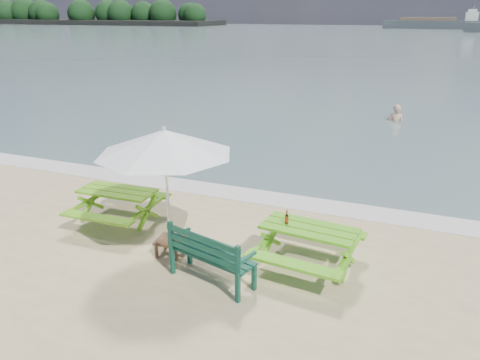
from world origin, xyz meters
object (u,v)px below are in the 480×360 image
at_px(picnic_table_right, 308,248).
at_px(patio_umbrella, 164,142).
at_px(park_bench, 212,266).
at_px(beer_bottle, 287,219).
at_px(side_table, 170,246).
at_px(swimmer, 395,127).
at_px(picnic_table_left, 119,207).

xyz_separation_m(picnic_table_right, patio_umbrella, (-2.53, -0.51, 1.82)).
bearing_deg(park_bench, beer_bottle, 47.06).
xyz_separation_m(side_table, swimmer, (3.00, 13.71, -0.42)).
xyz_separation_m(picnic_table_left, park_bench, (2.87, -1.36, -0.08)).
bearing_deg(side_table, beer_bottle, 13.18).
bearing_deg(picnic_table_right, swimmer, 87.98).
xyz_separation_m(picnic_table_left, patio_umbrella, (1.73, -0.81, 1.83)).
distance_m(picnic_table_right, beer_bottle, 0.65).
bearing_deg(picnic_table_left, swimmer, 69.85).
xyz_separation_m(park_bench, beer_bottle, (0.98, 1.05, 0.59)).
distance_m(picnic_table_right, park_bench, 1.76).
relative_size(picnic_table_left, swimmer, 0.98).
height_order(picnic_table_left, park_bench, park_bench).
relative_size(side_table, beer_bottle, 2.10).
xyz_separation_m(patio_umbrella, beer_bottle, (2.12, 0.50, -1.33)).
relative_size(picnic_table_left, patio_umbrella, 0.69).
bearing_deg(picnic_table_left, park_bench, -25.36).
relative_size(side_table, swimmer, 0.29).
relative_size(park_bench, beer_bottle, 6.34).
bearing_deg(side_table, picnic_table_left, 155.09).
relative_size(picnic_table_left, side_table, 3.45).
distance_m(picnic_table_left, patio_umbrella, 2.65).
relative_size(side_table, patio_umbrella, 0.20).
height_order(picnic_table_left, patio_umbrella, patio_umbrella).
bearing_deg(beer_bottle, park_bench, -132.94).
xyz_separation_m(picnic_table_right, park_bench, (-1.39, -1.06, -0.09)).
relative_size(picnic_table_left, picnic_table_right, 0.93).
height_order(picnic_table_left, side_table, picnic_table_left).
distance_m(park_bench, patio_umbrella, 2.29).
distance_m(picnic_table_left, picnic_table_right, 4.28).
bearing_deg(side_table, swimmer, 77.66).
height_order(beer_bottle, swimmer, beer_bottle).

